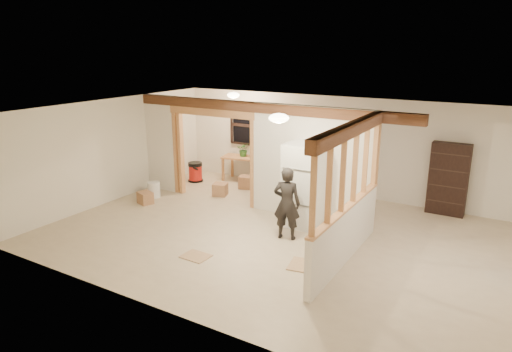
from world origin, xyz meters
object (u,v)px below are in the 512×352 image
Objects in this scene: woman at (287,203)px; shop_vac at (195,172)px; work_table at (243,169)px; bookshelf at (448,179)px; refrigerator at (303,185)px.

shop_vac is at bearing -42.37° from woman.
work_table is at bearing -59.00° from woman.
shop_vac is at bearing -172.63° from bookshelf.
woman is 3.96m from bookshelf.
refrigerator is 3.38m from bookshelf.
refrigerator is 1.08× the size of bookshelf.
refrigerator is 1.22× the size of woman.
work_table is (-2.86, 2.93, -0.37)m from woman.
work_table is 1.35m from shop_vac.
woman is at bearing -88.55° from refrigerator.
woman reaches higher than shop_vac.
shop_vac is (-3.99, 1.42, -0.61)m from refrigerator.
work_table is 0.69× the size of bookshelf.
shop_vac is (-1.15, -0.70, -0.08)m from work_table.
bookshelf is (5.35, 0.14, 0.47)m from work_table.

